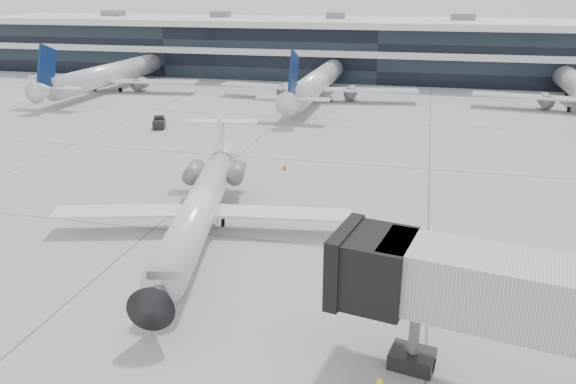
# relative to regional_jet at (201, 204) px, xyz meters

# --- Properties ---
(ground) EXTENTS (220.00, 220.00, 0.00)m
(ground) POSITION_rel_regional_jet_xyz_m (6.24, -0.52, -2.15)
(ground) COLOR #969698
(ground) RESTS_ON ground
(terminal) EXTENTS (170.00, 22.00, 10.00)m
(terminal) POSITION_rel_regional_jet_xyz_m (6.24, 81.48, 2.85)
(terminal) COLOR black
(terminal) RESTS_ON ground
(bg_jet_left) EXTENTS (32.00, 40.00, 9.60)m
(bg_jet_left) POSITION_rel_regional_jet_xyz_m (-38.76, 54.48, -2.15)
(bg_jet_left) COLOR silver
(bg_jet_left) RESTS_ON ground
(bg_jet_center) EXTENTS (32.00, 40.00, 9.60)m
(bg_jet_center) POSITION_rel_regional_jet_xyz_m (-1.76, 54.48, -2.15)
(bg_jet_center) COLOR silver
(bg_jet_center) RESTS_ON ground
(regional_jet) EXTENTS (21.73, 27.08, 6.29)m
(regional_jet) POSITION_rel_regional_jet_xyz_m (0.00, 0.00, 0.00)
(regional_jet) COLOR white
(regional_jet) RESTS_ON ground
(traffic_cone) EXTENTS (0.43, 0.43, 0.56)m
(traffic_cone) POSITION_rel_regional_jet_xyz_m (2.24, 15.99, -1.89)
(traffic_cone) COLOR #E4450C
(traffic_cone) RESTS_ON ground
(far_tug) EXTENTS (2.15, 2.76, 1.54)m
(far_tug) POSITION_rel_regional_jet_xyz_m (-17.69, 29.33, -1.46)
(far_tug) COLOR black
(far_tug) RESTS_ON ground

